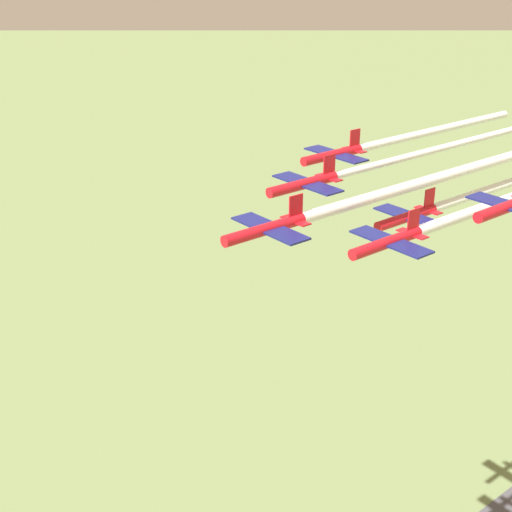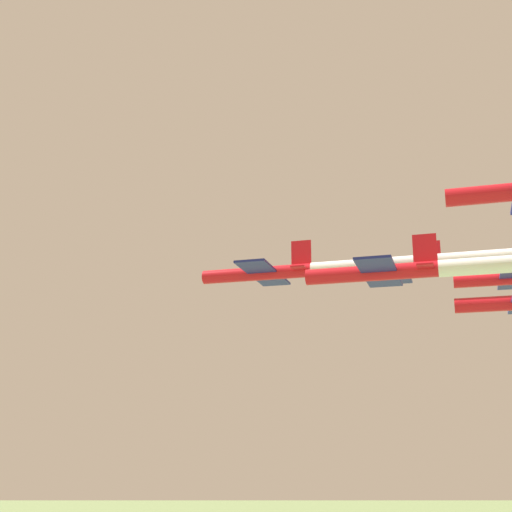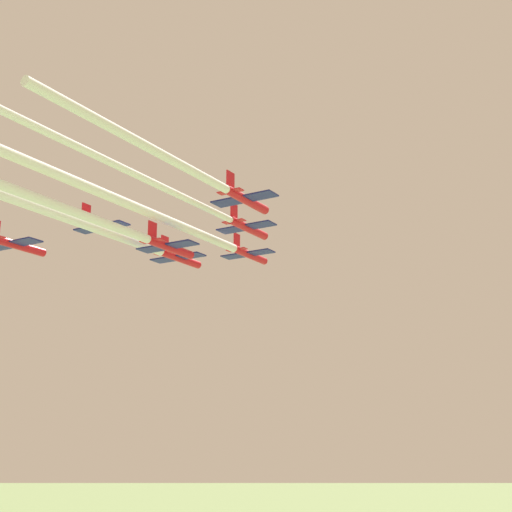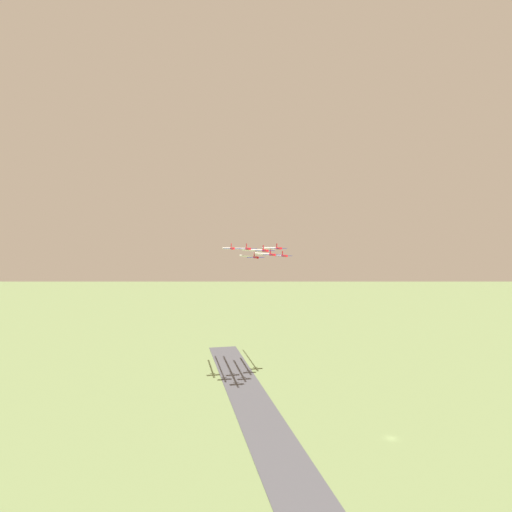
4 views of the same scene
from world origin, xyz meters
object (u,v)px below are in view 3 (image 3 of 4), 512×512
jet_0 (248,254)px  jet_1 (179,258)px  jet_2 (247,227)px  jet_5 (245,199)px  jet_6 (15,244)px  jet_3 (103,227)px  jet_4 (169,247)px

jet_0 → jet_1: (-10.44, 6.52, -2.13)m
jet_1 → jet_2: jet_2 is taller
jet_1 → jet_5: bearing=-29.5°
jet_2 → jet_6: jet_2 is taller
jet_0 → jet_2: (-10.77, -5.96, 0.85)m
jet_3 → jet_6: (-10.44, 6.52, -4.26)m
jet_0 → jet_2: 12.34m
jet_5 → jet_6: (-9.78, 31.48, -4.22)m
jet_4 → jet_5: jet_5 is taller
jet_3 → jet_4: jet_3 is taller
jet_6 → jet_5: bearing=18.8°
jet_0 → jet_4: jet_0 is taller
jet_2 → jet_4: size_ratio=1.00×
jet_0 → jet_3: jet_3 is taller
jet_4 → jet_5: 13.34m
jet_3 → jet_0: bearing=59.5°
jet_5 → jet_6: size_ratio=1.00×
jet_1 → jet_4: jet_1 is taller
jet_0 → jet_1: bearing=-120.5°
jet_3 → jet_4: (-0.33, -12.48, -4.75)m
jet_3 → jet_4: 13.35m
jet_2 → jet_3: bearing=-150.5°
jet_3 → jet_5: bearing=0.0°
jet_3 → jet_4: size_ratio=1.00×
jet_1 → jet_4: size_ratio=1.00×
jet_4 → jet_6: size_ratio=1.00×
jet_0 → jet_6: jet_0 is taller
jet_3 → jet_5: size_ratio=1.00×
jet_4 → jet_6: bearing=-150.5°
jet_0 → jet_4: size_ratio=1.00×
jet_0 → jet_5: 24.64m
jet_1 → jet_2: size_ratio=1.00×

